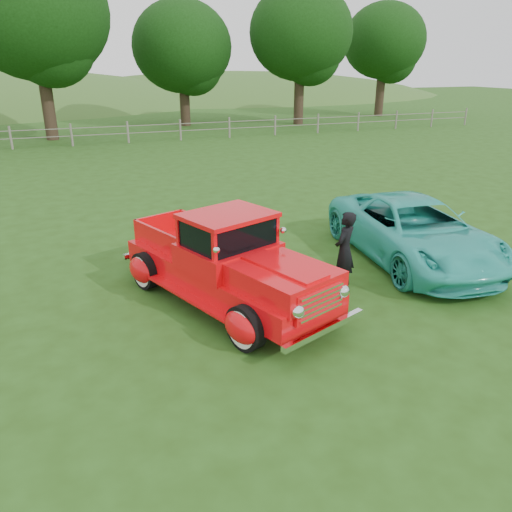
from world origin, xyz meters
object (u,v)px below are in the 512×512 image
object	(u,v)px
tree_near_west	(35,12)
tree_near_east	(182,47)
red_pickup	(227,263)
tree_mid_east	(301,33)
teal_sedan	(414,231)
man	(344,250)
tree_far_east	(384,41)

from	to	relation	value
tree_near_west	tree_near_east	distance (m)	9.97
red_pickup	tree_near_west	bearing A→B (deg)	76.53
tree_mid_east	teal_sedan	bearing A→B (deg)	-110.11
man	tree_near_east	bearing A→B (deg)	-133.44
tree_near_east	tree_near_west	bearing A→B (deg)	-156.04
teal_sedan	tree_near_west	bearing A→B (deg)	114.63
tree_far_east	red_pickup	size ratio (longest dim) A/B	1.68
tree_far_east	teal_sedan	size ratio (longest dim) A/B	1.74
red_pickup	man	bearing A→B (deg)	-25.01
tree_near_east	tree_mid_east	size ratio (longest dim) A/B	0.88
tree_near_west	tree_far_east	bearing A→B (deg)	10.89
tree_near_west	tree_mid_east	world-z (taller)	tree_near_west
tree_near_east	red_pickup	xyz separation A→B (m)	(-6.00, -28.06, -4.45)
tree_near_west	teal_sedan	distance (m)	25.47
tree_near_west	tree_mid_east	size ratio (longest dim) A/B	1.10
tree_mid_east	red_pickup	bearing A→B (deg)	-118.25
tree_near_east	man	world-z (taller)	tree_near_east
tree_near_east	red_pickup	size ratio (longest dim) A/B	1.58
tree_near_east	tree_mid_east	distance (m)	8.30
teal_sedan	red_pickup	bearing A→B (deg)	-166.71
tree_mid_east	man	world-z (taller)	tree_mid_east
tree_far_east	red_pickup	distance (m)	37.41
tree_near_east	tree_mid_east	xyz separation A→B (m)	(8.00, -2.00, 0.93)
red_pickup	teal_sedan	distance (m)	4.69
tree_near_east	teal_sedan	size ratio (longest dim) A/B	1.64
tree_near_west	man	xyz separation A→B (m)	(5.40, -24.25, -6.00)
tree_near_west	teal_sedan	xyz separation A→B (m)	(7.66, -23.52, -6.09)
tree_near_west	red_pickup	bearing A→B (deg)	-82.90
teal_sedan	man	bearing A→B (deg)	-155.37
tree_near_west	man	world-z (taller)	tree_near_west
tree_mid_east	man	xyz separation A→B (m)	(-11.60, -26.25, -5.38)
man	tree_mid_east	bearing A→B (deg)	-150.02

